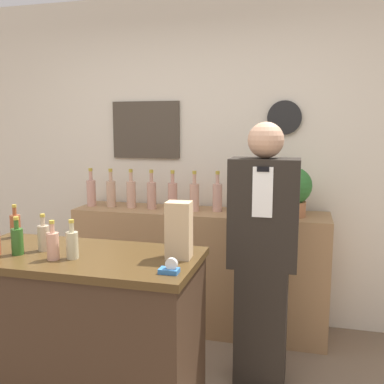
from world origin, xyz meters
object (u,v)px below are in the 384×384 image
paper_bag (179,230)px  shopkeeper (263,257)px  potted_plant (293,190)px  tape_dispenser (170,268)px

paper_bag → shopkeeper: bearing=57.7°
shopkeeper → paper_bag: size_ratio=5.73×
potted_plant → paper_bag: size_ratio=1.27×
shopkeeper → tape_dispenser: 0.90m
shopkeeper → paper_bag: shopkeeper is taller
potted_plant → paper_bag: bearing=-113.6°
tape_dispenser → potted_plant: bearing=70.7°
shopkeeper → paper_bag: 0.75m
potted_plant → tape_dispenser: (-0.50, -1.44, -0.18)m
paper_bag → tape_dispenser: bearing=-84.0°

